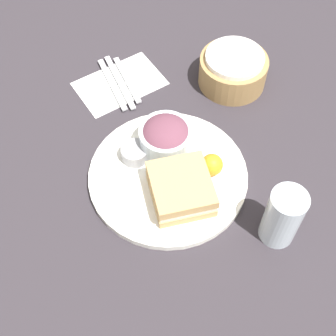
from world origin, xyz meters
TOP-DOWN VIEW (x-y plane):
  - ground_plane at (0.00, 0.00)m, footprint 4.00×4.00m
  - plate at (0.00, 0.00)m, footprint 0.31×0.31m
  - sandwich at (0.06, -0.01)m, footprint 0.15×0.14m
  - salad_bowl at (-0.06, 0.03)m, footprint 0.11×0.11m
  - dressing_cup at (-0.07, -0.03)m, footprint 0.05×0.05m
  - orange_wedge at (0.04, 0.07)m, footprint 0.04×0.04m
  - drink_glass at (0.21, 0.10)m, footprint 0.06×0.06m
  - bread_basket at (-0.14, 0.26)m, footprint 0.15×0.15m
  - napkin at (-0.27, 0.05)m, footprint 0.12×0.19m
  - fork at (-0.28, 0.03)m, footprint 0.17×0.04m
  - knife at (-0.27, 0.05)m, footprint 0.18×0.04m
  - spoon at (-0.27, 0.06)m, footprint 0.15×0.04m

SIDE VIEW (x-z plane):
  - ground_plane at x=0.00m, z-range 0.00..0.00m
  - napkin at x=-0.27m, z-range 0.00..0.00m
  - fork at x=-0.28m, z-range 0.00..0.01m
  - knife at x=-0.27m, z-range 0.00..0.01m
  - spoon at x=-0.27m, z-range 0.00..0.01m
  - plate at x=0.00m, z-range 0.00..0.01m
  - dressing_cup at x=-0.07m, z-range 0.01..0.04m
  - orange_wedge at x=0.04m, z-range 0.01..0.06m
  - bread_basket at x=-0.14m, z-range 0.00..0.08m
  - sandwich at x=0.06m, z-range 0.01..0.07m
  - salad_bowl at x=-0.06m, z-range 0.01..0.09m
  - drink_glass at x=0.21m, z-range 0.00..0.13m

